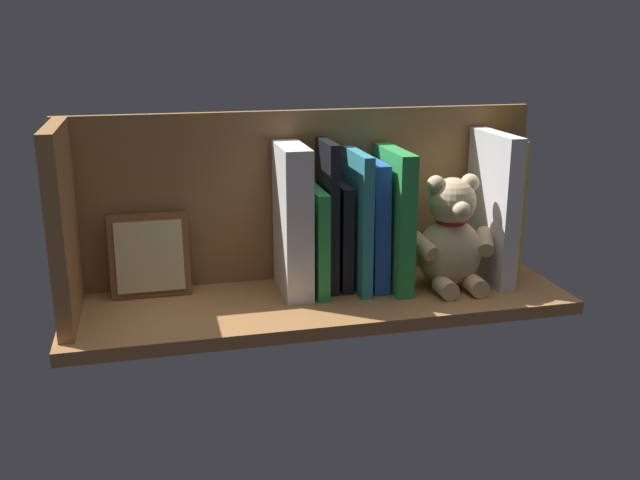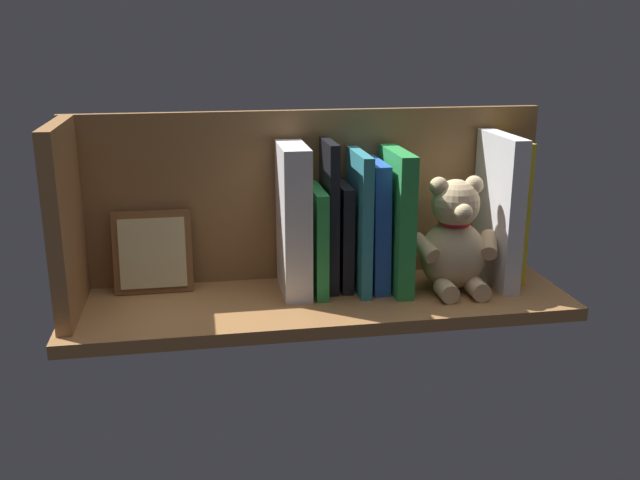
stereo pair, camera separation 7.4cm
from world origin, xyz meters
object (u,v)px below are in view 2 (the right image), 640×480
at_px(dictionary_thick_white, 294,220).
at_px(picture_frame_leaning, 153,252).
at_px(book_0, 510,210).
at_px(teddy_bear, 455,241).

xyz_separation_m(dictionary_thick_white, picture_frame_leaning, (0.24, -0.04, -0.06)).
bearing_deg(book_0, picture_frame_leaning, -2.94).
distance_m(book_0, dictionary_thick_white, 0.40).
relative_size(teddy_bear, picture_frame_leaning, 1.40).
height_order(teddy_bear, picture_frame_leaning, teddy_bear).
relative_size(book_0, dictionary_thick_white, 0.99).
height_order(dictionary_thick_white, picture_frame_leaning, dictionary_thick_white).
bearing_deg(dictionary_thick_white, picture_frame_leaning, -10.29).
xyz_separation_m(book_0, dictionary_thick_white, (0.40, 0.01, 0.00)).
xyz_separation_m(book_0, picture_frame_leaning, (0.64, -0.03, -0.06)).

